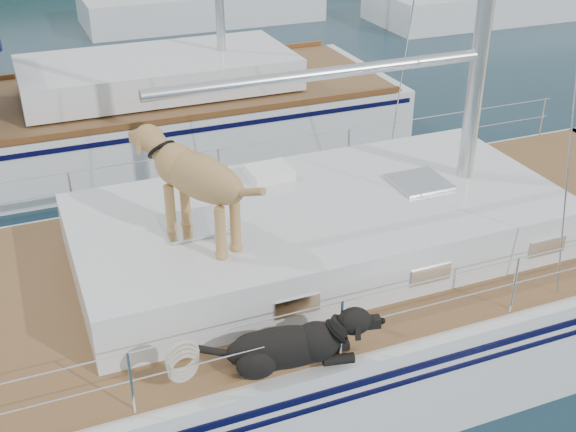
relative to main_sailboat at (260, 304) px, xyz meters
name	(u,v)px	position (x,y,z in m)	size (l,w,h in m)	color
ground	(254,354)	(-0.08, 0.01, -0.68)	(120.00, 120.00, 0.00)	black
main_sailboat	(260,304)	(0.00, 0.00, 0.00)	(12.00, 3.90, 14.01)	silver
neighbor_sailboat	(103,124)	(-0.67, 6.39, -0.06)	(11.00, 3.50, 13.30)	silver
bg_boat_center	(201,6)	(3.92, 16.01, -0.23)	(7.20, 3.00, 11.65)	silver
bg_boat_east	(474,4)	(11.92, 13.01, -0.23)	(6.40, 3.00, 11.65)	silver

